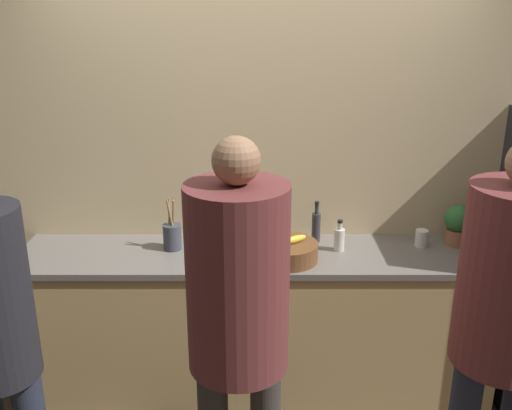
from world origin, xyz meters
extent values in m
cube|color=#D6BC8C|center=(0.00, 0.63, 1.30)|extent=(5.20, 0.06, 2.60)
cube|color=tan|center=(0.00, 0.34, 0.46)|extent=(2.68, 0.58, 0.92)
cube|color=slate|center=(0.00, 0.34, 0.93)|extent=(2.71, 0.61, 0.03)
cylinder|color=brown|center=(-0.08, -0.63, 1.26)|extent=(0.41, 0.41, 0.77)
sphere|color=#936B4C|center=(-0.08, -0.63, 1.74)|extent=(0.18, 0.18, 0.18)
cylinder|color=brown|center=(1.01, -0.60, 1.25)|extent=(0.42, 0.42, 0.76)
cylinder|color=brown|center=(0.16, 0.22, 1.00)|extent=(0.34, 0.34, 0.10)
ellipsoid|color=yellow|center=(0.21, 0.22, 1.07)|extent=(0.15, 0.12, 0.04)
cylinder|color=#3D424C|center=(-0.48, 0.37, 1.03)|extent=(0.10, 0.10, 0.15)
cylinder|color=#99754C|center=(-0.50, 0.37, 1.13)|extent=(0.01, 0.05, 0.24)
cylinder|color=#99754C|center=(-0.47, 0.38, 1.13)|extent=(0.03, 0.05, 0.24)
cylinder|color=#99754C|center=(-0.48, 0.36, 1.13)|extent=(0.05, 0.01, 0.24)
cylinder|color=#333338|center=(0.35, 0.49, 1.04)|extent=(0.05, 0.05, 0.17)
cylinder|color=#333338|center=(0.35, 0.49, 1.15)|extent=(0.02, 0.02, 0.05)
cylinder|color=black|center=(0.35, 0.49, 1.19)|extent=(0.03, 0.03, 0.02)
cylinder|color=silver|center=(0.47, 0.35, 1.02)|extent=(0.06, 0.06, 0.13)
cylinder|color=silver|center=(0.47, 0.35, 1.10)|extent=(0.03, 0.03, 0.04)
cylinder|color=black|center=(0.47, 0.35, 1.13)|extent=(0.03, 0.03, 0.01)
cylinder|color=white|center=(0.95, 0.41, 1.00)|extent=(0.07, 0.07, 0.10)
cylinder|color=#9E6042|center=(1.17, 0.44, 1.00)|extent=(0.13, 0.13, 0.09)
sphere|color=#2D6B33|center=(1.17, 0.44, 1.11)|extent=(0.16, 0.16, 0.16)
camera|label=1|loc=(-0.01, -2.64, 2.26)|focal=40.00mm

